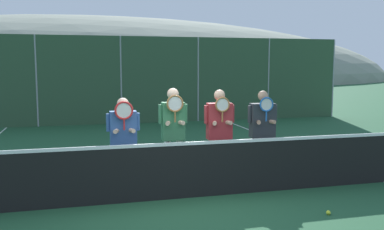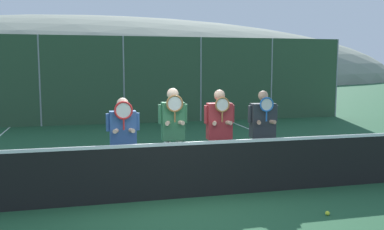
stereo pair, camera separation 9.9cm
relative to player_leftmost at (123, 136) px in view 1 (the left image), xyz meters
name	(u,v)px [view 1 (the left image)]	position (x,y,z in m)	size (l,w,h in m)	color
ground_plane	(176,199)	(0.82, -0.70, -1.03)	(120.00, 120.00, 0.00)	#1E4C2D
hill_distant	(91,81)	(0.82, 55.23, -1.03)	(90.89, 50.50, 17.67)	gray
clubhouse_building	(76,74)	(-0.92, 16.94, 0.76)	(18.15, 5.50, 3.55)	beige
fence_back	(121,80)	(0.82, 9.11, 0.67)	(18.75, 0.06, 3.41)	gray
tennis_net	(176,170)	(0.82, -0.70, -0.52)	(11.36, 0.09, 1.09)	gray
court_line_right_sideline	(307,152)	(5.05, 2.30, -1.03)	(0.05, 16.00, 0.01)	white
player_leftmost	(123,136)	(0.00, 0.00, 0.00)	(0.61, 0.34, 1.72)	black
player_center_left	(173,129)	(0.93, 0.04, 0.08)	(0.55, 0.34, 1.88)	white
player_center_right	(219,128)	(1.84, 0.03, 0.06)	(0.61, 0.34, 1.84)	white
player_rightmost	(262,127)	(2.77, 0.10, 0.03)	(0.63, 0.34, 1.80)	#56565B
car_left_of_center	(88,95)	(-0.40, 12.21, -0.09)	(4.04, 1.98, 1.86)	black
car_center	(193,94)	(4.52, 12.07, -0.10)	(4.55, 2.08, 1.83)	silver
tennis_ball_on_court	(328,213)	(2.93, -2.08, -1.00)	(0.07, 0.07, 0.07)	#CCDB33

